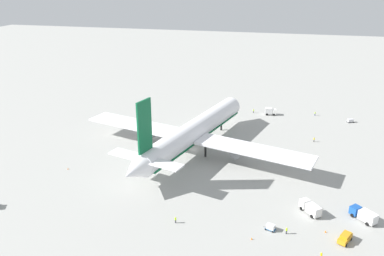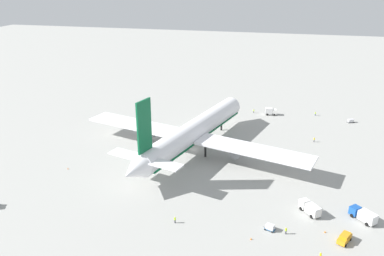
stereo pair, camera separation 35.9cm
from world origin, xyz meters
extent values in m
plane|color=#9E9E99|center=(0.00, 0.00, 0.00)|extent=(600.00, 600.00, 0.00)
cylinder|color=white|center=(0.00, 0.00, 7.13)|extent=(59.48, 22.66, 7.13)
cone|color=white|center=(31.55, -8.64, 7.13)|extent=(7.35, 8.25, 6.99)
cone|color=white|center=(-32.24, 8.83, 7.13)|extent=(8.67, 8.42, 6.78)
cube|color=#0C5933|center=(-26.87, 7.36, 17.98)|extent=(5.92, 2.07, 14.56)
cube|color=white|center=(-25.72, 13.45, 8.56)|extent=(6.94, 11.02, 0.36)
cube|color=white|center=(-28.98, 1.53, 8.56)|extent=(6.94, 11.02, 0.36)
cube|color=white|center=(2.92, 21.95, 6.06)|extent=(18.39, 37.82, 0.70)
cylinder|color=slate|center=(2.43, 16.37, 3.82)|extent=(5.88, 4.99, 3.79)
cube|color=white|center=(-8.68, -20.37, 6.06)|extent=(18.39, 37.82, 0.70)
cylinder|color=slate|center=(-6.26, -15.32, 3.88)|extent=(5.34, 4.72, 3.65)
cylinder|color=black|center=(20.16, -5.52, 1.78)|extent=(0.70, 0.70, 3.56)
cylinder|color=black|center=(-1.41, 6.16, 1.78)|extent=(0.70, 0.70, 3.56)
cylinder|color=black|center=(-4.35, -4.58, 1.78)|extent=(0.70, 0.70, 3.56)
cube|color=#0C5933|center=(0.00, 0.00, 5.17)|extent=(57.08, 21.68, 0.50)
cube|color=white|center=(42.80, -24.42, 1.48)|extent=(2.45, 1.59, 2.07)
cube|color=silver|center=(42.56, -21.96, 1.74)|extent=(2.59, 3.04, 2.57)
cube|color=black|center=(42.84, -24.90, 2.00)|extent=(1.96, 0.26, 0.91)
cylinder|color=black|center=(43.95, -24.17, 0.45)|extent=(0.38, 0.92, 0.90)
cylinder|color=black|center=(41.62, -24.39, 0.45)|extent=(0.38, 0.92, 0.90)
cylinder|color=black|center=(43.67, -21.26, 0.45)|extent=(0.38, 0.92, 0.90)
cylinder|color=black|center=(41.35, -21.48, 0.45)|extent=(0.38, 0.92, 0.90)
cube|color=white|center=(-28.22, -35.39, 1.55)|extent=(2.76, 2.81, 2.20)
cube|color=silver|center=(-30.73, -37.45, 1.58)|extent=(4.25, 4.03, 2.26)
cube|color=black|center=(-27.73, -34.99, 2.10)|extent=(1.21, 1.45, 0.97)
cylinder|color=black|center=(-29.04, -34.67, 0.45)|extent=(0.89, 0.80, 0.90)
cylinder|color=black|center=(-27.67, -36.34, 0.45)|extent=(0.89, 0.80, 0.90)
cylinder|color=black|center=(-32.02, -37.11, 0.45)|extent=(0.89, 0.80, 0.90)
cylinder|color=black|center=(-30.65, -38.78, 0.45)|extent=(0.89, 0.80, 0.90)
cube|color=#194CA5|center=(-28.18, -47.47, 1.45)|extent=(3.08, 3.08, 2.00)
cube|color=silver|center=(-30.67, -49.99, 1.59)|extent=(4.55, 4.57, 2.28)
cube|color=black|center=(-27.70, -46.99, 1.95)|extent=(1.48, 1.47, 0.88)
cylinder|color=black|center=(-29.17, -46.77, 0.45)|extent=(0.85, 0.85, 0.90)
cylinder|color=black|center=(-27.47, -48.45, 0.45)|extent=(0.85, 0.85, 0.90)
cylinder|color=black|center=(-32.11, -49.75, 0.45)|extent=(0.85, 0.85, 0.90)
cylinder|color=black|center=(-30.42, -51.43, 0.45)|extent=(0.85, 0.85, 0.90)
cube|color=orange|center=(-39.73, -43.89, 0.87)|extent=(4.74, 3.68, 1.10)
cube|color=orange|center=(-39.53, -43.99, 1.70)|extent=(3.26, 2.78, 0.55)
cylinder|color=black|center=(-41.44, -44.03, 0.32)|extent=(0.67, 0.49, 0.64)
cylinder|color=black|center=(-40.58, -42.40, 0.32)|extent=(0.67, 0.49, 0.64)
cylinder|color=black|center=(-38.88, -45.38, 0.32)|extent=(0.67, 0.49, 0.64)
cylinder|color=black|center=(-38.02, -43.74, 0.32)|extent=(0.67, 0.49, 0.64)
cube|color=#595B60|center=(41.01, -54.75, 0.28)|extent=(2.35, 2.93, 0.15)
cylinder|color=#333338|center=(40.34, -53.31, 0.28)|extent=(0.32, 0.58, 0.08)
cube|color=silver|center=(41.01, -54.75, 0.89)|extent=(2.05, 2.49, 1.08)
cylinder|color=black|center=(39.96, -54.16, 0.20)|extent=(0.28, 0.41, 0.40)
cylinder|color=black|center=(41.23, -53.57, 0.20)|extent=(0.28, 0.41, 0.40)
cylinder|color=black|center=(40.78, -55.94, 0.20)|extent=(0.28, 0.41, 0.40)
cylinder|color=black|center=(42.05, -55.35, 0.20)|extent=(0.28, 0.41, 0.40)
cube|color=#26598C|center=(-39.33, -27.58, 0.28)|extent=(2.10, 2.62, 0.15)
cylinder|color=#333338|center=(-38.84, -26.23, 0.28)|extent=(0.28, 0.59, 0.08)
cube|color=silver|center=(-39.33, -27.58, 0.93)|extent=(1.84, 2.23, 1.16)
cylinder|color=black|center=(-39.69, -26.53, 0.20)|extent=(0.25, 0.42, 0.40)
cylinder|color=black|center=(-38.38, -27.01, 0.20)|extent=(0.25, 0.42, 0.40)
cylinder|color=black|center=(-40.29, -28.16, 0.20)|extent=(0.25, 0.42, 0.40)
cylinder|color=black|center=(-38.97, -28.64, 0.20)|extent=(0.25, 0.42, 0.40)
cylinder|color=yellow|center=(-46.85, -38.43, 1.14)|extent=(0.56, 0.56, 0.62)
sphere|color=beige|center=(-46.85, -38.43, 1.56)|extent=(0.22, 0.22, 0.22)
cylinder|color=#3F3F47|center=(-39.95, -31.21, 0.44)|extent=(0.45, 0.45, 0.87)
cylinder|color=#B2F219|center=(-39.95, -31.21, 1.20)|extent=(0.57, 0.57, 0.65)
sphere|color=beige|center=(-39.95, -31.21, 1.64)|extent=(0.24, 0.24, 0.24)
cylinder|color=#3F3F47|center=(43.35, -15.60, 0.42)|extent=(0.34, 0.34, 0.84)
cylinder|color=#B2F219|center=(43.35, -15.60, 1.15)|extent=(0.43, 0.43, 0.63)
sphere|color=#8C6647|center=(43.35, -15.60, 1.58)|extent=(0.23, 0.23, 0.23)
cylinder|color=navy|center=(46.24, -41.23, 0.41)|extent=(0.44, 0.44, 0.83)
cylinder|color=#B2F219|center=(46.24, -41.23, 1.14)|extent=(0.55, 0.55, 0.62)
sphere|color=#8C6647|center=(46.24, -41.23, 1.56)|extent=(0.22, 0.22, 0.22)
cylinder|color=#3F3F47|center=(-42.00, -5.34, 0.42)|extent=(0.45, 0.45, 0.84)
cylinder|color=#B2F219|center=(-42.00, -5.34, 1.16)|extent=(0.56, 0.56, 0.63)
sphere|color=beige|center=(-42.00, -5.34, 1.59)|extent=(0.23, 0.23, 0.23)
cylinder|color=#3F3F47|center=(16.94, -39.61, 0.42)|extent=(0.42, 0.42, 0.83)
cylinder|color=yellow|center=(16.94, -39.61, 1.15)|extent=(0.53, 0.53, 0.63)
sphere|color=#8C6647|center=(16.94, -39.61, 1.57)|extent=(0.23, 0.23, 0.23)
cone|color=orange|center=(-23.31, 34.37, 0.28)|extent=(0.36, 0.36, 0.55)
cone|color=orange|center=(-43.94, -23.71, 0.28)|extent=(0.36, 0.36, 0.55)
cone|color=orange|center=(-37.24, -40.00, 0.28)|extent=(0.36, 0.36, 0.55)
camera|label=1|loc=(-117.39, -28.11, 55.29)|focal=36.46mm
camera|label=2|loc=(-117.30, -28.45, 55.29)|focal=36.46mm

